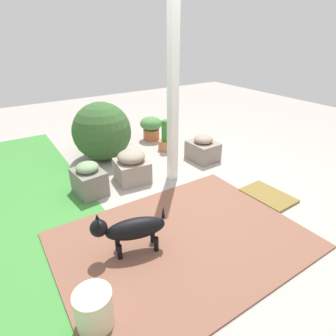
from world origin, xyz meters
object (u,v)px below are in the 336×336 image
object	(u,v)px
terracotta_pot_broad	(151,127)
doormat	(268,195)
stone_planter_far	(89,180)
dog	(130,229)
ceramic_urn	(94,309)
porch_pillar	(173,99)
round_shrub	(102,131)
terracotta_pot_tall	(166,140)
stone_planter_mid	(132,167)
stone_planter_nearest	(203,149)

from	to	relation	value
terracotta_pot_broad	doormat	bearing A→B (deg)	-175.32
stone_planter_far	dog	world-z (taller)	dog
ceramic_urn	terracotta_pot_broad	bearing A→B (deg)	-36.19
porch_pillar	round_shrub	distance (m)	1.45
terracotta_pot_broad	dog	size ratio (longest dim) A/B	0.64
terracotta_pot_tall	doormat	xyz separation A→B (m)	(-2.00, -0.26, -0.17)
stone_planter_mid	stone_planter_far	xyz separation A→B (m)	(-0.01, 0.61, -0.02)
stone_planter_far	dog	distance (m)	1.26
stone_planter_far	dog	bearing A→B (deg)	178.34
dog	ceramic_urn	bearing A→B (deg)	133.47
porch_pillar	terracotta_pot_tall	xyz separation A→B (m)	(0.91, -0.48, -0.93)
terracotta_pot_broad	ceramic_urn	xyz separation A→B (m)	(-3.05, 2.23, -0.10)
porch_pillar	round_shrub	xyz separation A→B (m)	(1.16, 0.56, -0.66)
porch_pillar	dog	world-z (taller)	porch_pillar
ceramic_urn	dog	bearing A→B (deg)	-46.53
stone_planter_mid	terracotta_pot_tall	size ratio (longest dim) A/B	0.90
stone_planter_mid	terracotta_pot_broad	bearing A→B (deg)	-39.48
round_shrub	ceramic_urn	distance (m)	2.97
porch_pillar	round_shrub	world-z (taller)	porch_pillar
stone_planter_far	round_shrub	distance (m)	1.13
round_shrub	dog	size ratio (longest dim) A/B	1.34
stone_planter_mid	terracotta_pot_broad	xyz separation A→B (m)	(1.26, -1.04, 0.03)
stone_planter_nearest	stone_planter_far	size ratio (longest dim) A/B	1.01
doormat	stone_planter_far	bearing A→B (deg)	54.66
stone_planter_mid	dog	distance (m)	1.42
terracotta_pot_broad	dog	xyz separation A→B (m)	(-2.53, 1.68, 0.02)
dog	ceramic_urn	world-z (taller)	dog
doormat	terracotta_pot_broad	bearing A→B (deg)	4.68
doormat	porch_pillar	bearing A→B (deg)	33.96
porch_pillar	stone_planter_far	bearing A→B (deg)	78.57
stone_planter_far	terracotta_pot_tall	size ratio (longest dim) A/B	0.89
porch_pillar	terracotta_pot_tall	world-z (taller)	porch_pillar
stone_planter_nearest	terracotta_pot_tall	distance (m)	0.73
ceramic_urn	doormat	bearing A→B (deg)	-79.29
round_shrub	terracotta_pot_broad	world-z (taller)	round_shrub
porch_pillar	ceramic_urn	size ratio (longest dim) A/B	7.24
stone_planter_mid	dog	xyz separation A→B (m)	(-1.27, 0.64, 0.06)
stone_planter_nearest	porch_pillar	bearing A→B (deg)	107.87
stone_planter_mid	doormat	bearing A→B (deg)	-136.66
porch_pillar	ceramic_urn	bearing A→B (deg)	132.29
stone_planter_far	porch_pillar	bearing A→B (deg)	-101.43
stone_planter_nearest	doormat	size ratio (longest dim) A/B	0.77
terracotta_pot_tall	stone_planter_mid	bearing A→B (deg)	124.39
stone_planter_nearest	stone_planter_far	distance (m)	1.88
porch_pillar	doormat	bearing A→B (deg)	-146.04
stone_planter_nearest	stone_planter_mid	distance (m)	1.27
stone_planter_nearest	ceramic_urn	size ratio (longest dim) A/B	1.55
round_shrub	terracotta_pot_tall	world-z (taller)	round_shrub
stone_planter_mid	stone_planter_far	size ratio (longest dim) A/B	1.00
terracotta_pot_broad	ceramic_urn	bearing A→B (deg)	143.81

